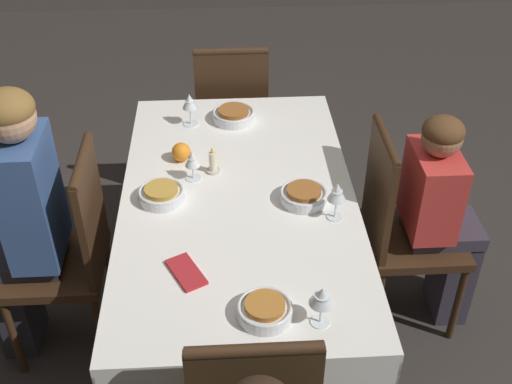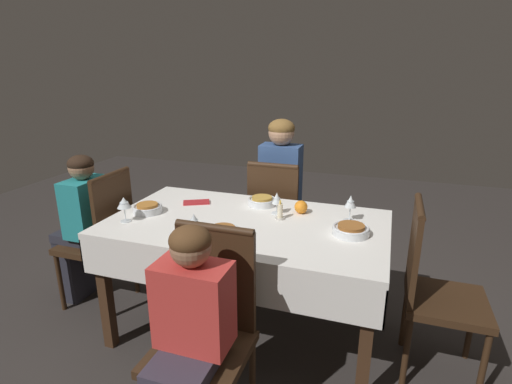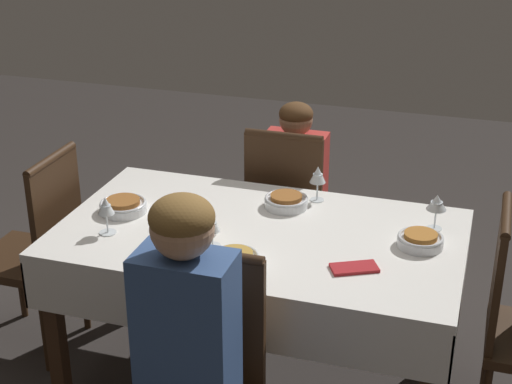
# 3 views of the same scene
# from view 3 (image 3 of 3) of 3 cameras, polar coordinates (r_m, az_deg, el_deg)

# --- Properties ---
(dining_table) EXTENTS (1.59, 0.91, 0.75)m
(dining_table) POSITION_cam_3_polar(r_m,az_deg,el_deg) (3.14, 0.24, -4.24)
(dining_table) COLOR white
(dining_table) RESTS_ON ground_plane
(chair_north) EXTENTS (0.40, 0.40, 0.96)m
(chair_north) POSITION_cam_3_polar(r_m,az_deg,el_deg) (2.66, -4.00, -13.55)
(chair_north) COLOR #382314
(chair_north) RESTS_ON ground_plane
(chair_south) EXTENTS (0.40, 0.40, 0.96)m
(chair_south) POSITION_cam_3_polar(r_m,az_deg,el_deg) (3.80, 2.39, -1.31)
(chair_south) COLOR #382314
(chair_south) RESTS_ON ground_plane
(chair_east) EXTENTS (0.40, 0.40, 0.96)m
(chair_east) POSITION_cam_3_polar(r_m,az_deg,el_deg) (3.60, -15.55, -3.73)
(chair_east) COLOR #382314
(chair_east) RESTS_ON ground_plane
(person_adult_denim) EXTENTS (0.30, 0.34, 1.24)m
(person_adult_denim) POSITION_cam_3_polar(r_m,az_deg,el_deg) (2.45, -5.43, -12.30)
(person_adult_denim) COLOR #282833
(person_adult_denim) RESTS_ON ground_plane
(person_child_red) EXTENTS (0.30, 0.33, 1.03)m
(person_child_red) POSITION_cam_3_polar(r_m,az_deg,el_deg) (3.93, 3.04, 0.28)
(person_child_red) COLOR #383342
(person_child_red) RESTS_ON ground_plane
(bowl_north) EXTENTS (0.18, 0.18, 0.06)m
(bowl_north) POSITION_cam_3_polar(r_m,az_deg,el_deg) (2.84, -1.55, -4.91)
(bowl_north) COLOR silver
(bowl_north) RESTS_ON dining_table
(wine_glass_north) EXTENTS (0.06, 0.06, 0.13)m
(wine_glass_north) POSITION_cam_3_polar(r_m,az_deg,el_deg) (2.94, -3.22, -2.37)
(wine_glass_north) COLOR white
(wine_glass_north) RESTS_ON dining_table
(bowl_south) EXTENTS (0.18, 0.18, 0.06)m
(bowl_south) POSITION_cam_3_polar(r_m,az_deg,el_deg) (3.29, 2.21, -0.65)
(bowl_south) COLOR silver
(bowl_south) RESTS_ON dining_table
(wine_glass_south) EXTENTS (0.07, 0.07, 0.16)m
(wine_glass_south) POSITION_cam_3_polar(r_m,az_deg,el_deg) (3.32, 4.51, 1.18)
(wine_glass_south) COLOR white
(wine_glass_south) RESTS_ON dining_table
(bowl_west) EXTENTS (0.17, 0.17, 0.06)m
(bowl_west) POSITION_cam_3_polar(r_m,az_deg,el_deg) (3.03, 11.87, -3.43)
(bowl_west) COLOR silver
(bowl_west) RESTS_ON dining_table
(wine_glass_west) EXTENTS (0.08, 0.08, 0.15)m
(wine_glass_west) POSITION_cam_3_polar(r_m,az_deg,el_deg) (3.15, 13.01, -0.82)
(wine_glass_west) COLOR white
(wine_glass_west) RESTS_ON dining_table
(bowl_east) EXTENTS (0.20, 0.20, 0.06)m
(bowl_east) POSITION_cam_3_polar(r_m,az_deg,el_deg) (3.29, -9.67, -1.02)
(bowl_east) COLOR silver
(bowl_east) RESTS_ON dining_table
(wine_glass_east) EXTENTS (0.07, 0.07, 0.15)m
(wine_glass_east) POSITION_cam_3_polar(r_m,az_deg,el_deg) (3.09, -10.87, -1.10)
(wine_glass_east) COLOR white
(wine_glass_east) RESTS_ON dining_table
(candle_centerpiece) EXTENTS (0.06, 0.06, 0.12)m
(candle_centerpiece) POSITION_cam_3_polar(r_m,az_deg,el_deg) (3.05, -3.43, -2.50)
(candle_centerpiece) COLOR beige
(candle_centerpiece) RESTS_ON dining_table
(orange_fruit) EXTENTS (0.08, 0.08, 0.08)m
(orange_fruit) POSITION_cam_3_polar(r_m,az_deg,el_deg) (2.97, -6.05, -3.33)
(orange_fruit) COLOR orange
(orange_fruit) RESTS_ON dining_table
(napkin_red_folded) EXTENTS (0.19, 0.15, 0.01)m
(napkin_red_folded) POSITION_cam_3_polar(r_m,az_deg,el_deg) (2.84, 7.16, -5.50)
(napkin_red_folded) COLOR #AD2328
(napkin_red_folded) RESTS_ON dining_table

